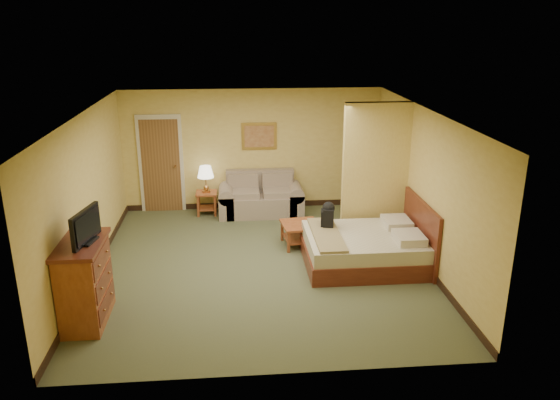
{
  "coord_description": "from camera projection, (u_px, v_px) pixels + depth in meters",
  "views": [
    {
      "loc": [
        -0.42,
        -8.44,
        4.01
      ],
      "look_at": [
        0.38,
        0.6,
        0.96
      ],
      "focal_mm": 35.0,
      "sensor_mm": 36.0,
      "label": 1
    }
  ],
  "objects": [
    {
      "name": "right_wall",
      "position": [
        424.0,
        188.0,
        9.1
      ],
      "size": [
        0.02,
        6.0,
        2.6
      ],
      "primitive_type": "cube",
      "color": "#DBBD5D",
      "rests_on": "floor"
    },
    {
      "name": "table_lamp",
      "position": [
        206.0,
        173.0,
        11.41
      ],
      "size": [
        0.34,
        0.34,
        0.57
      ],
      "color": "#B98044",
      "rests_on": "side_table"
    },
    {
      "name": "coffee_table",
      "position": [
        300.0,
        230.0,
        10.0
      ],
      "size": [
        0.73,
        0.73,
        0.42
      ],
      "rotation": [
        0.0,
        0.0,
        0.11
      ],
      "color": "brown",
      "rests_on": "floor"
    },
    {
      "name": "wall_picture",
      "position": [
        259.0,
        136.0,
        11.59
      ],
      "size": [
        0.75,
        0.04,
        0.58
      ],
      "color": "#B78E3F",
      "rests_on": "back_wall"
    },
    {
      "name": "back_wall",
      "position": [
        252.0,
        150.0,
        11.7
      ],
      "size": [
        5.5,
        0.02,
        2.6
      ],
      "primitive_type": "cube",
      "color": "#DBBD5D",
      "rests_on": "floor"
    },
    {
      "name": "ceiling",
      "position": [
        259.0,
        113.0,
        8.45
      ],
      "size": [
        6.0,
        6.0,
        0.0
      ],
      "primitive_type": "plane",
      "rotation": [
        3.14,
        0.0,
        0.0
      ],
      "color": "white",
      "rests_on": "back_wall"
    },
    {
      "name": "door",
      "position": [
        161.0,
        164.0,
        11.59
      ],
      "size": [
        0.94,
        0.16,
        2.1
      ],
      "color": "beige",
      "rests_on": "floor"
    },
    {
      "name": "tv",
      "position": [
        86.0,
        227.0,
        7.16
      ],
      "size": [
        0.25,
        0.74,
        0.45
      ],
      "rotation": [
        0.0,
        0.0,
        -0.21
      ],
      "color": "black",
      "rests_on": "dresser"
    },
    {
      "name": "bed",
      "position": [
        368.0,
        247.0,
        9.24
      ],
      "size": [
        2.0,
        1.7,
        1.1
      ],
      "color": "#541E13",
      "rests_on": "floor"
    },
    {
      "name": "loveseat",
      "position": [
        261.0,
        200.0,
        11.63
      ],
      "size": [
        1.78,
        0.83,
        0.9
      ],
      "color": "gray",
      "rests_on": "floor"
    },
    {
      "name": "partition",
      "position": [
        375.0,
        174.0,
        9.92
      ],
      "size": [
        1.2,
        0.15,
        2.6
      ],
      "primitive_type": "cube",
      "color": "#DBBD5D",
      "rests_on": "floor"
    },
    {
      "name": "left_wall",
      "position": [
        87.0,
        197.0,
        8.64
      ],
      "size": [
        0.02,
        6.0,
        2.6
      ],
      "primitive_type": "cube",
      "color": "#DBBD5D",
      "rests_on": "floor"
    },
    {
      "name": "dresser",
      "position": [
        85.0,
        282.0,
        7.41
      ],
      "size": [
        0.58,
        1.1,
        1.18
      ],
      "color": "brown",
      "rests_on": "floor"
    },
    {
      "name": "floor",
      "position": [
        261.0,
        265.0,
        9.28
      ],
      "size": [
        6.0,
        6.0,
        0.0
      ],
      "primitive_type": "plane",
      "color": "#4D5436",
      "rests_on": "ground"
    },
    {
      "name": "baseboard",
      "position": [
        253.0,
        205.0,
        12.09
      ],
      "size": [
        5.5,
        0.02,
        0.12
      ],
      "primitive_type": "cube",
      "color": "black",
      "rests_on": "floor"
    },
    {
      "name": "backpack",
      "position": [
        328.0,
        214.0,
        9.38
      ],
      "size": [
        0.23,
        0.3,
        0.47
      ],
      "rotation": [
        0.0,
        0.0,
        -0.18
      ],
      "color": "black",
      "rests_on": "bed"
    },
    {
      "name": "side_table",
      "position": [
        207.0,
        200.0,
        11.6
      ],
      "size": [
        0.44,
        0.44,
        0.49
      ],
      "color": "brown",
      "rests_on": "floor"
    }
  ]
}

